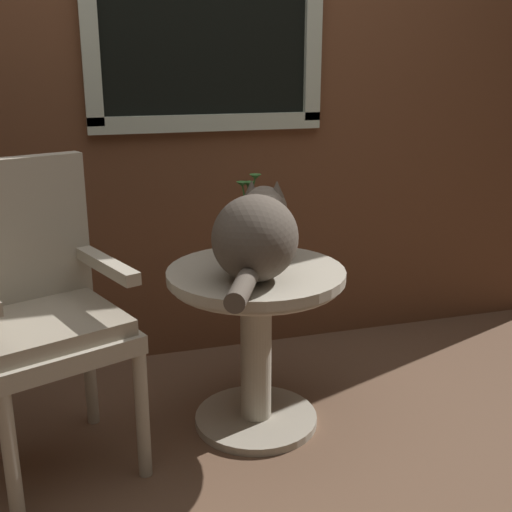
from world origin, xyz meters
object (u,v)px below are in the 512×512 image
Objects in this scene: wicker_side_table at (256,317)px; cat at (256,235)px; pewter_vase_with_ivy at (247,232)px; wicker_chair at (37,303)px.

wicker_side_table is 0.34m from cat.
wicker_chair is at bearing -166.35° from pewter_vase_with_ivy.
wicker_chair is 1.62× the size of cat.
cat is (-0.02, -0.08, 0.33)m from wicker_side_table.
pewter_vase_with_ivy is (0.04, 0.24, -0.06)m from cat.
wicker_side_table is at bearing -95.31° from pewter_vase_with_ivy.
wicker_side_table is 0.75m from wicker_chair.
wicker_chair reaches higher than pewter_vase_with_ivy.
wicker_chair is (-0.74, -0.02, 0.15)m from wicker_side_table.
wicker_chair is 3.29× the size of pewter_vase_with_ivy.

